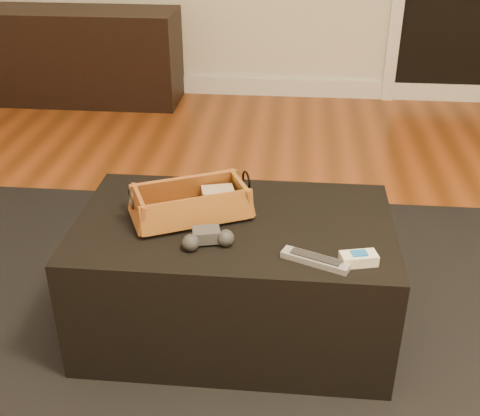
# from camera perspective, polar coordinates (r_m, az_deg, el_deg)

# --- Properties ---
(floor) EXTENTS (5.00, 5.50, 0.01)m
(floor) POSITION_cam_1_polar(r_m,az_deg,el_deg) (2.02, -2.07, -14.62)
(floor) COLOR brown
(floor) RESTS_ON ground
(baseboard) EXTENTS (5.00, 0.04, 0.12)m
(baseboard) POSITION_cam_1_polar(r_m,az_deg,el_deg) (4.39, 2.52, 11.40)
(baseboard) COLOR white
(baseboard) RESTS_ON floor
(media_cabinet) EXTENTS (1.57, 0.45, 0.62)m
(media_cabinet) POSITION_cam_1_polar(r_m,az_deg,el_deg) (4.40, -16.37, 13.69)
(media_cabinet) COLOR black
(media_cabinet) RESTS_ON floor
(area_rug) EXTENTS (2.60, 2.00, 0.01)m
(area_rug) POSITION_cam_1_polar(r_m,az_deg,el_deg) (2.10, -0.63, -12.05)
(area_rug) COLOR black
(area_rug) RESTS_ON floor
(ottoman) EXTENTS (1.00, 0.60, 0.42)m
(ottoman) POSITION_cam_1_polar(r_m,az_deg,el_deg) (2.01, -0.52, -6.46)
(ottoman) COLOR black
(ottoman) RESTS_ON area_rug
(tv_remote) EXTENTS (0.19, 0.14, 0.02)m
(tv_remote) POSITION_cam_1_polar(r_m,az_deg,el_deg) (1.90, -5.08, -0.49)
(tv_remote) COLOR black
(tv_remote) RESTS_ON wicker_basket
(cloth_bundle) EXTENTS (0.12, 0.09, 0.06)m
(cloth_bundle) POSITION_cam_1_polar(r_m,az_deg,el_deg) (1.95, -2.10, 1.09)
(cloth_bundle) COLOR tan
(cloth_bundle) RESTS_ON wicker_basket
(wicker_basket) EXTENTS (0.41, 0.33, 0.13)m
(wicker_basket) POSITION_cam_1_polar(r_m,az_deg,el_deg) (1.90, -4.67, 0.33)
(wicker_basket) COLOR #9D5423
(wicker_basket) RESTS_ON ottoman
(game_controller) EXTENTS (0.16, 0.11, 0.05)m
(game_controller) POSITION_cam_1_polar(r_m,az_deg,el_deg) (1.76, -3.10, -2.87)
(game_controller) COLOR #38373A
(game_controller) RESTS_ON ottoman
(silver_remote) EXTENTS (0.20, 0.12, 0.02)m
(silver_remote) POSITION_cam_1_polar(r_m,az_deg,el_deg) (1.70, 7.16, -4.90)
(silver_remote) COLOR gray
(silver_remote) RESTS_ON ottoman
(cream_gadget) EXTENTS (0.11, 0.07, 0.04)m
(cream_gadget) POSITION_cam_1_polar(r_m,az_deg,el_deg) (1.72, 11.19, -4.72)
(cream_gadget) COLOR silver
(cream_gadget) RESTS_ON ottoman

